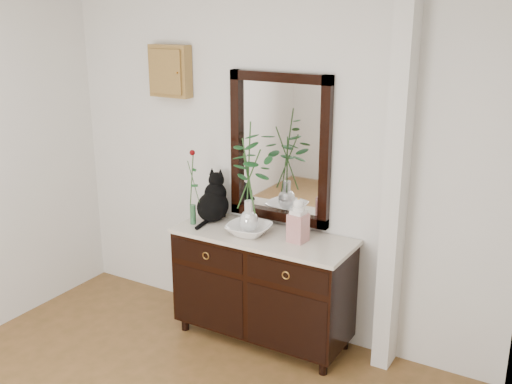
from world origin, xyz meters
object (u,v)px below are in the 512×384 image
Objects in this scene: sideboard at (263,282)px; cat at (213,197)px; ginger_jar at (298,220)px; lotus_bowl at (249,229)px.

sideboard is 3.55× the size of cat.
ginger_jar is at bearing -13.50° from cat.
sideboard is 0.75m from cat.
lotus_bowl is at bearing -26.15° from cat.
lotus_bowl is at bearing -170.34° from ginger_jar.
cat is 1.18× the size of lotus_bowl.
cat is 0.76m from ginger_jar.
cat is 0.44m from lotus_bowl.
lotus_bowl is at bearing -151.26° from sideboard.
sideboard is at bearing 28.74° from lotus_bowl.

